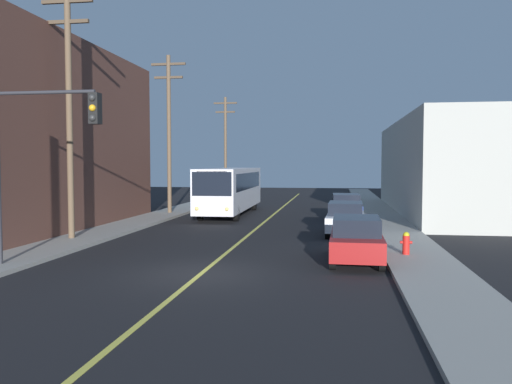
% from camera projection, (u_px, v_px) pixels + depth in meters
% --- Properties ---
extents(ground_plane, '(120.00, 120.00, 0.00)m').
position_uv_depth(ground_plane, '(201.00, 274.00, 16.70)').
color(ground_plane, black).
extents(sidewalk_left, '(2.50, 90.00, 0.15)m').
position_uv_depth(sidewalk_left, '(117.00, 229.00, 27.66)').
color(sidewalk_left, gray).
rests_on(sidewalk_left, ground).
extents(sidewalk_right, '(2.50, 90.00, 0.15)m').
position_uv_depth(sidewalk_right, '(397.00, 234.00, 25.47)').
color(sidewalk_right, gray).
rests_on(sidewalk_right, ground).
extents(lane_stripe_center, '(0.16, 60.00, 0.01)m').
position_uv_depth(lane_stripe_center, '(264.00, 222.00, 31.50)').
color(lane_stripe_center, '#D8CC4C').
rests_on(lane_stripe_center, ground).
extents(building_right_warehouse, '(12.00, 23.80, 6.51)m').
position_uv_depth(building_right_warehouse, '(483.00, 167.00, 36.60)').
color(building_right_warehouse, '#B2B2A8').
rests_on(building_right_warehouse, ground).
extents(city_bus, '(2.71, 12.19, 3.20)m').
position_uv_depth(city_bus, '(231.00, 188.00, 36.12)').
color(city_bus, silver).
rests_on(city_bus, ground).
extents(parked_car_red, '(1.89, 4.43, 1.62)m').
position_uv_depth(parked_car_red, '(356.00, 239.00, 18.62)').
color(parked_car_red, maroon).
rests_on(parked_car_red, ground).
extents(parked_car_white, '(1.96, 4.46, 1.62)m').
position_uv_depth(parked_car_white, '(345.00, 218.00, 25.82)').
color(parked_car_white, silver).
rests_on(parked_car_white, ground).
extents(parked_car_blue, '(1.92, 4.45, 1.62)m').
position_uv_depth(parked_car_blue, '(346.00, 206.00, 32.75)').
color(parked_car_blue, navy).
rests_on(parked_car_blue, ground).
extents(utility_pole_near, '(2.40, 0.28, 11.19)m').
position_uv_depth(utility_pole_near, '(69.00, 103.00, 23.40)').
color(utility_pole_near, brown).
rests_on(utility_pole_near, sidewalk_left).
extents(utility_pole_mid, '(2.40, 0.28, 10.76)m').
position_uv_depth(utility_pole_mid, '(169.00, 127.00, 35.79)').
color(utility_pole_mid, brown).
rests_on(utility_pole_mid, sidewalk_left).
extents(utility_pole_far, '(2.40, 0.28, 10.14)m').
position_uv_depth(utility_pole_far, '(225.00, 142.00, 53.31)').
color(utility_pole_far, brown).
rests_on(utility_pole_far, sidewalk_left).
extents(traffic_signal_left_corner, '(3.75, 0.48, 6.00)m').
position_uv_depth(traffic_signal_left_corner, '(39.00, 140.00, 17.12)').
color(traffic_signal_left_corner, '#2D2D33').
rests_on(traffic_signal_left_corner, sidewalk_left).
extents(fire_hydrant, '(0.44, 0.26, 0.84)m').
position_uv_depth(fire_hydrant, '(406.00, 243.00, 19.39)').
color(fire_hydrant, red).
rests_on(fire_hydrant, sidewalk_right).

